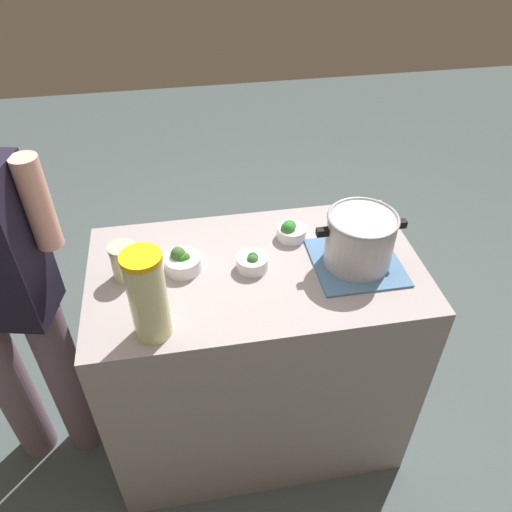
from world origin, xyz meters
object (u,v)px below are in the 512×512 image
(cooking_pot, at_px, (360,239))
(lemonade_pitcher, at_px, (148,296))
(mason_jar, at_px, (124,262))
(person_cook, at_px, (1,298))
(broccoli_bowl_front, at_px, (252,262))
(broccoli_bowl_back, at_px, (290,231))
(broccoli_bowl_center, at_px, (182,262))

(cooking_pot, distance_m, lemonade_pitcher, 0.70)
(lemonade_pitcher, height_order, mason_jar, lemonade_pitcher)
(cooking_pot, xyz_separation_m, lemonade_pitcher, (0.67, 0.19, 0.04))
(cooking_pot, xyz_separation_m, person_cook, (1.18, -0.09, -0.16))
(broccoli_bowl_front, bearing_deg, person_cook, -4.35)
(broccoli_bowl_back, relative_size, person_cook, 0.07)
(lemonade_pitcher, height_order, broccoli_bowl_front, lemonade_pitcher)
(cooking_pot, bearing_deg, broccoli_bowl_center, -6.83)
(cooking_pot, bearing_deg, mason_jar, -4.84)
(lemonade_pitcher, bearing_deg, mason_jar, -72.08)
(broccoli_bowl_front, height_order, person_cook, person_cook)
(broccoli_bowl_front, xyz_separation_m, broccoli_bowl_center, (0.23, -0.04, 0.01))
(cooking_pot, height_order, broccoli_bowl_center, cooking_pot)
(lemonade_pitcher, bearing_deg, broccoli_bowl_center, -110.71)
(cooking_pot, bearing_deg, lemonade_pitcher, 15.90)
(lemonade_pitcher, bearing_deg, person_cook, -29.72)
(lemonade_pitcher, distance_m, broccoli_bowl_back, 0.62)
(cooking_pot, relative_size, broccoli_bowl_center, 2.46)
(broccoli_bowl_front, xyz_separation_m, broccoli_bowl_back, (-0.16, -0.14, 0.00))
(broccoli_bowl_front, bearing_deg, mason_jar, -4.56)
(broccoli_bowl_front, bearing_deg, lemonade_pitcher, 34.46)
(person_cook, bearing_deg, lemonade_pitcher, 150.28)
(mason_jar, bearing_deg, cooking_pot, 175.16)
(cooking_pot, relative_size, broccoli_bowl_back, 2.88)
(lemonade_pitcher, height_order, broccoli_bowl_center, lemonade_pitcher)
(broccoli_bowl_front, relative_size, broccoli_bowl_center, 0.87)
(lemonade_pitcher, relative_size, broccoli_bowl_center, 2.38)
(person_cook, bearing_deg, broccoli_bowl_front, 175.65)
(mason_jar, distance_m, broccoli_bowl_front, 0.41)
(broccoli_bowl_center, bearing_deg, cooking_pot, 173.17)
(lemonade_pitcher, xyz_separation_m, mason_jar, (0.08, -0.26, -0.08))
(broccoli_bowl_center, bearing_deg, broccoli_bowl_front, 170.65)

